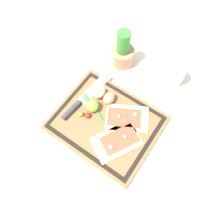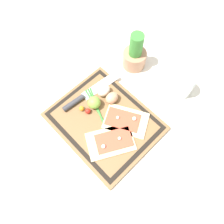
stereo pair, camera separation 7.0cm
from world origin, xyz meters
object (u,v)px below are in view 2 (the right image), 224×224
Objects in this scene: pizza_slice_far at (125,120)px; herb_pot at (135,55)px; pizza_slice_near at (111,141)px; cherry_tomato_yellow at (82,109)px; egg_brown at (112,98)px; sauce_jar at (184,86)px; egg_pink at (104,91)px; lime at (94,102)px; knife at (82,97)px; cherry_tomato_red at (88,111)px.

pizza_slice_far is 0.30m from herb_pot.
cherry_tomato_yellow is at bearing 177.14° from pizza_slice_near.
pizza_slice_near is at bearing -45.08° from egg_brown.
sauce_jar is at bearing 58.24° from cherry_tomato_yellow.
egg_pink is 0.07m from lime.
cherry_tomato_yellow is (-0.18, 0.01, 0.01)m from pizza_slice_near.
lime is (0.06, 0.01, 0.02)m from knife.
cherry_tomato_red is 0.20× the size of sauce_jar.
pizza_slice_near is 0.22m from egg_pink.
lime is at bearing 66.19° from cherry_tomato_yellow.
cherry_tomato_yellow is at bearing -87.12° from herb_pot.
pizza_slice_far reaches higher than knife.
lime is at bearing -77.99° from egg_pink.
knife is at bearing -119.85° from egg_pink.
knife is 4.88× the size of egg_brown.
knife is 0.43m from sauce_jar.
cherry_tomato_yellow is (-0.02, -0.05, -0.02)m from lime.
pizza_slice_far is 3.51× the size of egg_brown.
knife is 0.05m from cherry_tomato_yellow.
egg_brown is 0.23m from herb_pot.
sauce_jar is (0.07, 0.28, 0.02)m from pizza_slice_far.
knife is 0.07m from cherry_tomato_red.
cherry_tomato_yellow is at bearing -150.25° from pizza_slice_far.
egg_pink is 0.12m from cherry_tomato_yellow.
sauce_jar is at bearing 55.45° from egg_brown.
cherry_tomato_yellow is at bearing -121.76° from sauce_jar.
pizza_slice_far is (-0.02, 0.10, 0.00)m from pizza_slice_near.
egg_pink is 0.34m from sauce_jar.
pizza_slice_far is at bearing 29.75° from cherry_tomato_yellow.
pizza_slice_far is 0.16m from cherry_tomato_red.
pizza_slice_near is 0.23m from knife.
pizza_slice_far is 0.11m from egg_brown.
cherry_tomato_red is at bearing 172.90° from pizza_slice_near.
lime reaches higher than pizza_slice_near.
egg_pink reaches higher than cherry_tomato_yellow.
pizza_slice_near is at bearing -7.10° from cherry_tomato_red.
pizza_slice_near reaches higher than cherry_tomato_yellow.
pizza_slice_far is 0.29m from sauce_jar.
cherry_tomato_yellow is (-0.06, -0.12, -0.01)m from egg_brown.
egg_pink is 0.21m from herb_pot.
cherry_tomato_red is at bearing -22.84° from knife.
knife is (-0.22, 0.05, 0.00)m from pizza_slice_near.
cherry_tomato_yellow is at bearing -93.83° from egg_pink.
lime reaches higher than cherry_tomato_red.
cherry_tomato_yellow is 0.33m from herb_pot.
herb_pot is at bearing 120.48° from pizza_slice_near.
herb_pot is at bearing 97.93° from lime.
egg_pink is 1.10× the size of lime.
lime is 2.32× the size of cherry_tomato_red.
cherry_tomato_yellow is 0.44m from sauce_jar.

